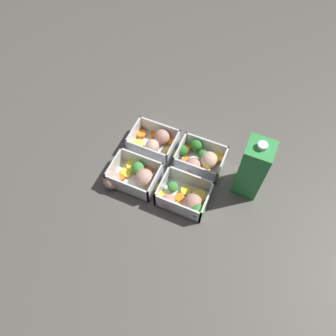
{
  "coord_description": "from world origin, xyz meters",
  "views": [
    {
      "loc": [
        0.19,
        -0.43,
        0.8
      ],
      "look_at": [
        0.0,
        0.0,
        0.02
      ],
      "focal_mm": 35.0,
      "sensor_mm": 36.0,
      "label": 1
    }
  ],
  "objects_px": {
    "container_near_left": "(133,176)",
    "container_near_right": "(185,199)",
    "container_far_right": "(200,159)",
    "juice_carton": "(253,169)",
    "container_far_left": "(155,143)"
  },
  "relations": [
    {
      "from": "container_far_left",
      "to": "container_near_left",
      "type": "bearing_deg",
      "value": -93.58
    },
    {
      "from": "container_far_left",
      "to": "juice_carton",
      "type": "xyz_separation_m",
      "value": [
        0.28,
        -0.02,
        0.07
      ]
    },
    {
      "from": "container_near_right",
      "to": "container_far_left",
      "type": "xyz_separation_m",
      "value": [
        -0.15,
        0.14,
        -0.0
      ]
    },
    {
      "from": "juice_carton",
      "to": "container_far_right",
      "type": "bearing_deg",
      "value": 172.21
    },
    {
      "from": "container_far_left",
      "to": "juice_carton",
      "type": "relative_size",
      "value": 0.73
    },
    {
      "from": "container_near_right",
      "to": "container_far_left",
      "type": "bearing_deg",
      "value": 137.77
    },
    {
      "from": "container_far_right",
      "to": "juice_carton",
      "type": "bearing_deg",
      "value": -7.79
    },
    {
      "from": "container_near_left",
      "to": "juice_carton",
      "type": "xyz_separation_m",
      "value": [
        0.29,
        0.11,
        0.07
      ]
    },
    {
      "from": "container_near_left",
      "to": "container_far_right",
      "type": "relative_size",
      "value": 1.13
    },
    {
      "from": "container_near_right",
      "to": "container_far_right",
      "type": "relative_size",
      "value": 1.06
    },
    {
      "from": "container_far_left",
      "to": "container_near_right",
      "type": "bearing_deg",
      "value": -42.23
    },
    {
      "from": "container_near_left",
      "to": "juice_carton",
      "type": "relative_size",
      "value": 0.78
    },
    {
      "from": "juice_carton",
      "to": "container_near_right",
      "type": "bearing_deg",
      "value": -139.55
    },
    {
      "from": "container_near_right",
      "to": "container_far_left",
      "type": "height_order",
      "value": "same"
    },
    {
      "from": "container_near_left",
      "to": "container_near_right",
      "type": "distance_m",
      "value": 0.16
    }
  ]
}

